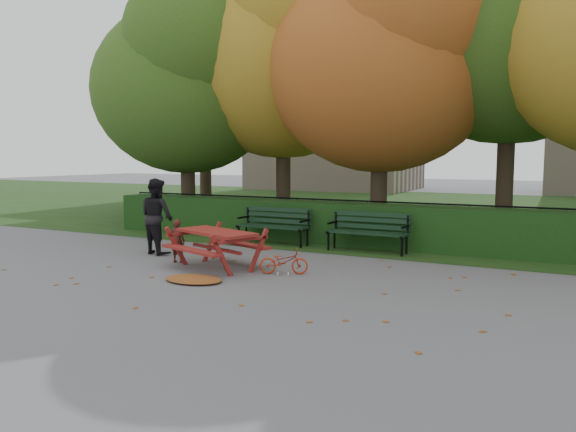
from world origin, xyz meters
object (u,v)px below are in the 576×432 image
at_px(tree_f, 208,59).
at_px(child, 178,241).
at_px(tree_a, 190,75).
at_px(tree_b, 290,43).
at_px(tree_c, 391,49).
at_px(bench_left, 274,223).
at_px(picnic_table, 216,239).
at_px(bench_right, 368,229).
at_px(bicycle, 284,261).
at_px(adult, 157,216).

xyz_separation_m(tree_f, child, (5.25, -8.52, -5.25)).
xyz_separation_m(tree_a, tree_b, (2.74, 1.17, 0.88)).
distance_m(tree_c, bench_left, 5.31).
relative_size(tree_b, tree_f, 0.96).
xyz_separation_m(tree_a, picnic_table, (4.34, -4.99, -3.96)).
distance_m(bench_right, bicycle, 3.06).
height_order(bench_left, child, bench_left).
bearing_deg(tree_b, picnic_table, -75.50).
distance_m(tree_a, child, 7.16).
bearing_deg(tree_b, adult, -95.13).
distance_m(tree_b, bench_right, 6.76).
relative_size(tree_f, bicycle, 10.40).
bearing_deg(bicycle, tree_c, -27.41).
distance_m(child, bicycle, 2.43).
bearing_deg(bicycle, picnic_table, 70.88).
height_order(tree_a, child, tree_a).
distance_m(tree_b, picnic_table, 7.99).
relative_size(tree_a, bicycle, 8.47).
bearing_deg(bench_left, tree_b, 110.58).
xyz_separation_m(tree_c, picnic_table, (-1.69, -5.37, -4.26)).
relative_size(child, bicycle, 0.99).
xyz_separation_m(tree_b, bench_right, (3.54, -3.04, -4.88)).
height_order(bench_left, picnic_table, bench_left).
bearing_deg(tree_f, adult, -62.01).
bearing_deg(tree_c, adult, -129.10).
distance_m(bench_right, child, 4.22).
relative_size(picnic_table, adult, 1.24).
bearing_deg(tree_a, bicycle, -40.37).
distance_m(child, adult, 1.27).
height_order(tree_f, bicycle, tree_f).
bearing_deg(bicycle, bench_right, -34.83).
bearing_deg(tree_a, bench_left, -25.76).
xyz_separation_m(picnic_table, bicycle, (1.39, 0.12, -0.33)).
relative_size(tree_b, picnic_table, 4.28).
bearing_deg(adult, tree_c, -113.23).
relative_size(tree_f, bench_right, 5.10).
bearing_deg(tree_c, picnic_table, -107.42).
relative_size(tree_c, adult, 4.83).
bearing_deg(bench_left, picnic_table, -81.80).
relative_size(bench_left, picnic_table, 0.88).
xyz_separation_m(tree_f, bench_left, (5.83, -5.54, -5.17)).
height_order(tree_a, tree_c, tree_c).
distance_m(tree_c, child, 7.35).
bearing_deg(bench_left, bicycle, -58.44).
xyz_separation_m(tree_b, child, (0.56, -6.03, -4.96)).
xyz_separation_m(tree_a, tree_f, (-1.94, 3.66, 1.17)).
distance_m(tree_c, bicycle, 6.98).
xyz_separation_m(tree_a, adult, (2.26, -4.25, -3.69)).
bearing_deg(bench_left, tree_f, 136.49).
xyz_separation_m(tree_f, bicycle, (7.67, -8.53, -5.46)).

